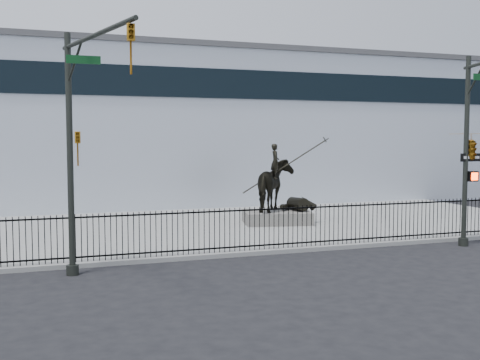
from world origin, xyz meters
name	(u,v)px	position (x,y,z in m)	size (l,w,h in m)	color
ground	(294,260)	(0.00, 0.00, 0.00)	(120.00, 120.00, 0.00)	black
plaza	(229,226)	(0.00, 7.00, 0.07)	(30.00, 12.00, 0.15)	gray
building	(170,131)	(0.00, 20.00, 4.50)	(44.00, 14.00, 9.00)	silver
picket_fence	(279,227)	(0.00, 1.25, 0.90)	(22.10, 0.10, 1.50)	black
statue_plinth	(277,217)	(2.17, 6.71, 0.43)	(2.96, 2.04, 0.56)	#57544F
equestrian_statue	(278,186)	(2.23, 6.70, 1.87)	(3.73, 2.69, 3.22)	black
traffic_signal_left	(80,137)	(-6.75, -0.62, 4.03)	(1.52, 4.84, 7.00)	#252822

